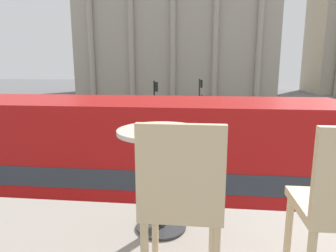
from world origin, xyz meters
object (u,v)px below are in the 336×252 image
at_px(cafe_chair_0, 181,198).
at_px(pedestrian_red, 202,99).
at_px(car_white, 133,116).
at_px(pedestrian_olive, 298,124).
at_px(traffic_light_far, 200,93).
at_px(traffic_light_near, 291,124).
at_px(pedestrian_grey, 198,100).
at_px(car_black, 287,112).
at_px(double_decker_bus, 110,169).
at_px(plaza_building_left, 176,16).
at_px(cafe_dining_table, 161,157).
at_px(traffic_light_mid, 155,98).

relative_size(cafe_chair_0, pedestrian_red, 0.54).
height_order(car_white, pedestrian_olive, pedestrian_olive).
relative_size(cafe_chair_0, traffic_light_far, 0.25).
distance_m(traffic_light_near, pedestrian_grey, 21.19).
bearing_deg(car_white, traffic_light_far, 164.95).
relative_size(car_black, pedestrian_red, 2.51).
xyz_separation_m(double_decker_bus, plaza_building_left, (-2.14, 46.53, 10.91)).
height_order(cafe_chair_0, pedestrian_grey, cafe_chair_0).
distance_m(traffic_light_near, pedestrian_red, 22.32).
height_order(cafe_dining_table, plaza_building_left, plaza_building_left).
relative_size(traffic_light_mid, traffic_light_far, 1.03).
distance_m(car_black, pedestrian_olive, 7.04).
bearing_deg(double_decker_bus, pedestrian_olive, 55.14).
relative_size(double_decker_bus, car_black, 2.65).
xyz_separation_m(traffic_light_mid, pedestrian_olive, (9.97, -0.92, -1.52)).
distance_m(traffic_light_far, pedestrian_grey, 6.78).
xyz_separation_m(traffic_light_far, pedestrian_grey, (-0.25, 6.61, -1.47)).
xyz_separation_m(double_decker_bus, car_white, (-3.33, 17.25, -1.57)).
bearing_deg(traffic_light_far, double_decker_bus, -96.18).
height_order(traffic_light_mid, car_white, traffic_light_mid).
bearing_deg(cafe_chair_0, traffic_light_mid, 105.12).
xyz_separation_m(double_decker_bus, cafe_chair_0, (2.14, -5.64, 1.94)).
relative_size(double_decker_bus, cafe_dining_table, 15.23).
distance_m(plaza_building_left, traffic_light_mid, 33.50).
distance_m(traffic_light_mid, pedestrian_olive, 10.13).
relative_size(cafe_dining_table, pedestrian_olive, 0.45).
relative_size(cafe_chair_0, pedestrian_olive, 0.56).
bearing_deg(pedestrian_red, plaza_building_left, 134.87).
height_order(plaza_building_left, traffic_light_mid, plaza_building_left).
distance_m(cafe_chair_0, pedestrian_red, 34.17).
relative_size(traffic_light_far, pedestrian_grey, 2.25).
height_order(traffic_light_near, traffic_light_far, traffic_light_far).
xyz_separation_m(pedestrian_grey, pedestrian_olive, (6.93, -13.24, 0.01)).
relative_size(car_black, pedestrian_grey, 2.58).
relative_size(cafe_dining_table, traffic_light_mid, 0.19).
xyz_separation_m(cafe_dining_table, traffic_light_far, (0.26, 25.57, -1.83)).
bearing_deg(traffic_light_far, traffic_light_near, -74.16).
distance_m(double_decker_bus, pedestrian_grey, 27.23).
xyz_separation_m(traffic_light_near, car_black, (3.87, 14.40, -1.60)).
bearing_deg(car_white, pedestrian_olive, 119.10).
xyz_separation_m(car_white, pedestrian_olive, (12.23, -3.36, 0.24)).
relative_size(cafe_dining_table, traffic_light_near, 0.21).
bearing_deg(cafe_chair_0, pedestrian_grey, 96.49).
distance_m(car_white, pedestrian_olive, 12.69).
bearing_deg(pedestrian_grey, traffic_light_far, 84.12).
xyz_separation_m(cafe_dining_table, car_white, (-5.30, 22.30, -3.53)).
distance_m(pedestrian_grey, pedestrian_olive, 14.95).
height_order(cafe_chair_0, car_white, cafe_chair_0).
distance_m(car_white, pedestrian_red, 12.52).
distance_m(cafe_dining_table, traffic_light_far, 25.63).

